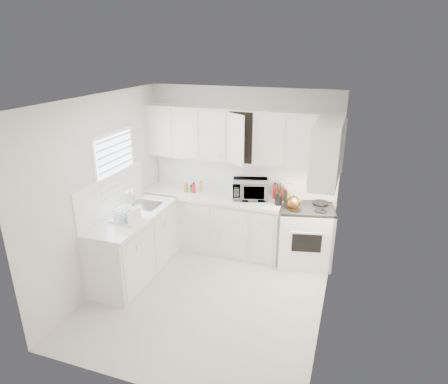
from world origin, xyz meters
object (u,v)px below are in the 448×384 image
at_px(dish_rack, 127,214).
at_px(stove, 305,227).
at_px(utensil_crock, 279,193).
at_px(tea_kettle, 294,202).
at_px(rice_cooker, 239,189).
at_px(microwave, 250,187).

bearing_deg(dish_rack, stove, 38.56).
bearing_deg(utensil_crock, tea_kettle, -16.18).
bearing_deg(rice_cooker, tea_kettle, -7.40).
xyz_separation_m(stove, microwave, (-0.88, 0.02, 0.53)).
height_order(microwave, utensil_crock, microwave).
xyz_separation_m(tea_kettle, microwave, (-0.70, 0.18, 0.08)).
distance_m(rice_cooker, dish_rack, 1.82).
xyz_separation_m(microwave, utensil_crock, (0.47, -0.12, -0.00)).
distance_m(tea_kettle, utensil_crock, 0.25).
xyz_separation_m(microwave, rice_cooker, (-0.19, 0.06, -0.07)).
bearing_deg(tea_kettle, stove, 40.79).
height_order(microwave, dish_rack, microwave).
bearing_deg(utensil_crock, dish_rack, -145.63).
bearing_deg(stove, tea_kettle, -150.75).
distance_m(tea_kettle, microwave, 0.73).
xyz_separation_m(rice_cooker, dish_rack, (-1.15, -1.42, 0.00)).
distance_m(stove, tea_kettle, 0.51).
bearing_deg(rice_cooker, stove, 3.38).
relative_size(tea_kettle, microwave, 0.46).
distance_m(rice_cooker, utensil_crock, 0.69).
relative_size(microwave, utensil_crock, 1.49).
height_order(stove, utensil_crock, utensil_crock).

